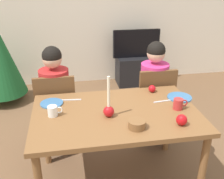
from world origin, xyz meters
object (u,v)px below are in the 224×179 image
Objects in this scene: tv at (136,44)px; person_left_child at (56,102)px; person_right_child at (153,95)px; plate_right at (180,97)px; mug_left at (53,111)px; chair_left at (57,108)px; mug_right at (179,104)px; tv_stand at (135,70)px; dining_table at (116,121)px; bowl_walnuts at (137,124)px; plate_left at (52,103)px; chair_right at (154,100)px; candle_centerpiece at (109,109)px; apple_by_left_plate at (182,120)px; apple_near_candle at (152,89)px.

person_left_child is at bearing -128.04° from tv.
plate_right is at bearing -79.08° from person_right_child.
tv is 2.62m from mug_left.
mug_right is at bearing -31.27° from chair_left.
chair_left is 2.15m from tv_stand.
tv_stand is at bearing 71.28° from dining_table.
dining_table is at bearing -130.33° from person_right_child.
mug_right is at bearing -95.92° from tv.
bowl_walnuts is at bearing -104.63° from tv.
tv is 3.50× the size of plate_right.
tv is at bearing 57.30° from plate_left.
tv is 6.46× the size of mug_left.
plate_right is at bearing 39.41° from bowl_walnuts.
chair_left reaches higher than tv_stand.
person_left_child is 2.13m from tv_stand.
plate_right is at bearing -20.96° from chair_left.
mug_left is (0.00, -0.61, 0.22)m from person_left_child.
person_left_child reaches higher than mug_left.
person_left_child is 1.27m from mug_right.
dining_table is at bearing -165.41° from plate_right.
chair_right is 7.35× the size of mug_left.
chair_right is 0.77× the size of person_left_child.
apple_by_left_plate is at bearing -23.08° from candle_centerpiece.
person_right_child is at bearing 19.94° from plate_left.
tv is 2.51m from candle_centerpiece.
bowl_walnuts reaches higher than dining_table.
apple_near_candle is (0.31, 0.60, 0.00)m from bowl_walnuts.
bowl_walnuts is (-0.67, -2.57, 0.54)m from tv_stand.
apple_near_candle is at bearing -16.07° from chair_left.
person_right_child reaches higher than tv.
mug_left is (-1.15, -0.13, 0.04)m from plate_right.
chair_right is 0.51m from plate_right.
candle_centerpiece reaches higher than mug_left.
person_right_child is 0.95m from apple_by_left_plate.
apple_by_left_plate is (-0.08, -0.25, -0.00)m from mug_right.
tv is 11.19× the size of apple_near_candle.
plate_right is at bearing -78.30° from chair_right.
candle_centerpiece is 0.28m from bowl_walnuts.
person_right_child is at bearing 100.92° from plate_right.
plate_left is at bearing 165.33° from mug_right.
chair_right is 1.07m from person_left_child.
chair_right is 0.40m from apple_near_candle.
bowl_walnuts is at bearing -104.63° from tv_stand.
person_left_child is at bearing 147.46° from mug_right.
chair_left is 6.79× the size of bowl_walnuts.
candle_centerpiece is at bearing -141.36° from apple_near_candle.
mug_right is 0.49m from bowl_walnuts.
apple_near_candle is at bearing 38.64° from candle_centerpiece.
apple_near_candle reaches higher than bowl_walnuts.
dining_table is at bearing -141.30° from apple_near_candle.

